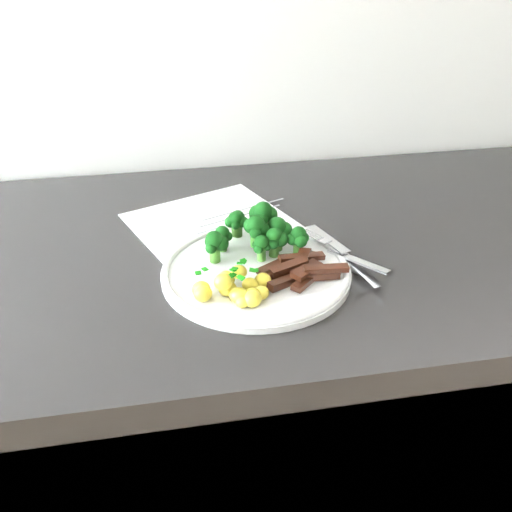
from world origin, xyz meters
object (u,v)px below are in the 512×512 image
Objects in this scene: counter at (236,458)px; recipe_paper at (230,238)px; broccoli at (257,230)px; fork at (345,254)px; beef_strips at (299,270)px; knife at (350,262)px; potatoes at (236,289)px; plate at (256,271)px.

recipe_paper reaches higher than counter.
fork is (0.11, -0.05, -0.02)m from broccoli.
beef_strips reaches higher than knife.
broccoli is at bearing 118.37° from beef_strips.
recipe_paper is 3.82× the size of potatoes.
counter is 0.49m from fork.
plate is 0.06m from broccoli.
recipe_paper is 0.07m from broccoli.
recipe_paper is at bearing 80.82° from counter.
potatoes is 0.85× the size of beef_strips.
plate is 0.13m from knife.
fork reaches higher than recipe_paper.
broccoli is (0.01, 0.05, 0.03)m from plate.
knife is (0.15, -0.11, 0.01)m from recipe_paper.
beef_strips reaches higher than plate.
recipe_paper is at bearing 84.46° from potatoes.
potatoes is at bearing -161.95° from knife.
fork is at bearing 22.14° from beef_strips.
beef_strips is (0.08, -0.10, 0.47)m from counter.
knife is at bearing 15.26° from beef_strips.
broccoli is 1.43× the size of potatoes.
knife is at bearing -28.93° from counter.
beef_strips is 0.69× the size of knife.
potatoes reaches higher than counter.
recipe_paper is 0.18m from knife.
plate is at bearing 57.92° from potatoes.
beef_strips is 0.08m from knife.
potatoes reaches higher than fork.
broccoli reaches higher than beef_strips.
plate is 2.50× the size of potatoes.
counter is 6.26× the size of recipe_paper.
potatoes is (-0.05, -0.11, -0.02)m from broccoli.
counter is at bearing 151.07° from knife.
knife is at bearing -59.38° from fork.
beef_strips is (0.05, -0.02, 0.01)m from plate.
beef_strips is at bearing -157.86° from fork.
counter is 13.87× the size of knife.
plate is at bearing -73.99° from counter.
plate is 0.12m from fork.
potatoes is at bearing -113.18° from broccoli.
broccoli is 0.09m from beef_strips.
potatoes is 0.17m from fork.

